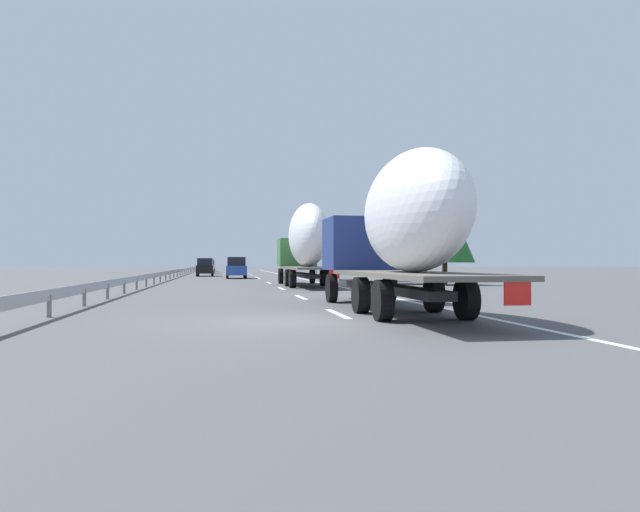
{
  "coord_description": "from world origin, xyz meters",
  "views": [
    {
      "loc": [
        -14.79,
        1.42,
        1.47
      ],
      "look_at": [
        15.21,
        -3.43,
        1.79
      ],
      "focal_mm": 33.68,
      "sensor_mm": 36.0,
      "label": 1
    }
  ],
  "objects_px": {
    "car_blue_sedan": "(236,268)",
    "car_red_compact": "(209,266)",
    "car_white_van": "(207,266)",
    "car_black_suv": "(205,267)",
    "truck_lead": "(306,241)",
    "truck_trailing": "(399,227)",
    "road_sign": "(316,256)"
  },
  "relations": [
    {
      "from": "truck_trailing",
      "to": "car_white_van",
      "type": "distance_m",
      "value": 65.17
    },
    {
      "from": "car_blue_sedan",
      "to": "road_sign",
      "type": "height_order",
      "value": "road_sign"
    },
    {
      "from": "car_blue_sedan",
      "to": "car_red_compact",
      "type": "relative_size",
      "value": 0.96
    },
    {
      "from": "car_red_compact",
      "to": "car_black_suv",
      "type": "bearing_deg",
      "value": -179.46
    },
    {
      "from": "truck_trailing",
      "to": "car_blue_sedan",
      "type": "xyz_separation_m",
      "value": [
        38.55,
        3.85,
        -1.52
      ]
    },
    {
      "from": "car_blue_sedan",
      "to": "truck_trailing",
      "type": "bearing_deg",
      "value": -174.3
    },
    {
      "from": "car_black_suv",
      "to": "road_sign",
      "type": "distance_m",
      "value": 15.98
    },
    {
      "from": "truck_trailing",
      "to": "car_red_compact",
      "type": "relative_size",
      "value": 2.81
    },
    {
      "from": "car_blue_sedan",
      "to": "car_white_van",
      "type": "height_order",
      "value": "car_blue_sedan"
    },
    {
      "from": "car_red_compact",
      "to": "road_sign",
      "type": "distance_m",
      "value": 48.46
    },
    {
      "from": "truck_trailing",
      "to": "car_red_compact",
      "type": "bearing_deg",
      "value": 5.0
    },
    {
      "from": "truck_lead",
      "to": "truck_trailing",
      "type": "relative_size",
      "value": 0.99
    },
    {
      "from": "car_black_suv",
      "to": "car_red_compact",
      "type": "bearing_deg",
      "value": 0.54
    },
    {
      "from": "truck_lead",
      "to": "truck_trailing",
      "type": "bearing_deg",
      "value": -180.0
    },
    {
      "from": "car_black_suv",
      "to": "truck_trailing",
      "type": "bearing_deg",
      "value": -171.78
    },
    {
      "from": "truck_trailing",
      "to": "car_black_suv",
      "type": "xyz_separation_m",
      "value": [
        47.93,
        6.92,
        -1.54
      ]
    },
    {
      "from": "truck_trailing",
      "to": "car_black_suv",
      "type": "relative_size",
      "value": 2.86
    },
    {
      "from": "car_white_van",
      "to": "car_black_suv",
      "type": "xyz_separation_m",
      "value": [
        -16.84,
        -0.17,
        -0.0
      ]
    },
    {
      "from": "truck_lead",
      "to": "road_sign",
      "type": "distance_m",
      "value": 16.04
    },
    {
      "from": "truck_trailing",
      "to": "road_sign",
      "type": "height_order",
      "value": "truck_trailing"
    },
    {
      "from": "truck_lead",
      "to": "road_sign",
      "type": "xyz_separation_m",
      "value": [
        15.72,
        -3.1,
        -0.7
      ]
    },
    {
      "from": "car_white_van",
      "to": "road_sign",
      "type": "bearing_deg",
      "value": -160.77
    },
    {
      "from": "truck_trailing",
      "to": "car_blue_sedan",
      "type": "distance_m",
      "value": 38.77
    },
    {
      "from": "road_sign",
      "to": "truck_trailing",
      "type": "bearing_deg",
      "value": 175.01
    },
    {
      "from": "road_sign",
      "to": "car_blue_sedan",
      "type": "bearing_deg",
      "value": 66.55
    },
    {
      "from": "car_red_compact",
      "to": "road_sign",
      "type": "bearing_deg",
      "value": -167.67
    },
    {
      "from": "car_white_van",
      "to": "car_blue_sedan",
      "type": "bearing_deg",
      "value": -172.94
    },
    {
      "from": "car_blue_sedan",
      "to": "car_black_suv",
      "type": "distance_m",
      "value": 9.87
    },
    {
      "from": "truck_trailing",
      "to": "car_white_van",
      "type": "height_order",
      "value": "truck_trailing"
    },
    {
      "from": "truck_lead",
      "to": "car_red_compact",
      "type": "distance_m",
      "value": 63.49
    },
    {
      "from": "car_black_suv",
      "to": "car_white_van",
      "type": "bearing_deg",
      "value": 0.59
    },
    {
      "from": "truck_lead",
      "to": "car_blue_sedan",
      "type": "height_order",
      "value": "truck_lead"
    }
  ]
}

